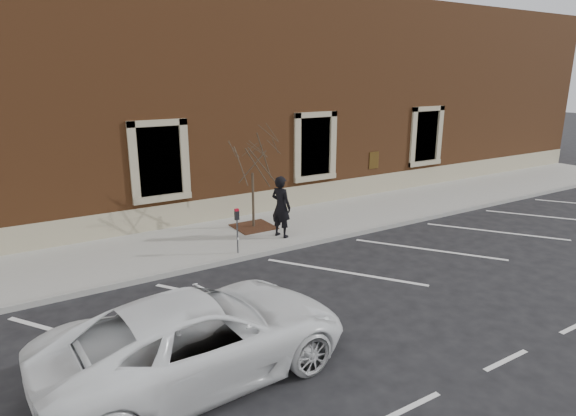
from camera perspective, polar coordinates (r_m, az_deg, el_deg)
ground at (r=14.60m, az=1.24°, el=-4.70°), size 120.00×120.00×0.00m
sidewalk_near at (r=15.98m, az=-2.17°, el=-2.59°), size 40.00×3.50×0.15m
curb_near at (r=14.53m, az=1.35°, el=-4.48°), size 40.00×0.12×0.15m
parking_stripes at (r=12.94m, az=6.60°, el=-7.54°), size 28.00×4.40×0.01m
building_civic at (r=20.64m, az=-10.75°, el=12.38°), size 40.00×8.62×8.00m
man at (r=14.84m, az=-0.83°, el=0.16°), size 0.67×0.82×1.93m
parking_meter at (r=13.52m, az=-6.06°, el=-1.73°), size 0.12×0.09×1.31m
tree_grate at (r=16.04m, az=-4.09°, el=-2.22°), size 1.26×1.26×0.03m
sapling at (r=15.49m, az=-4.26°, el=5.96°), size 2.00×2.00×3.33m
white_truck at (r=8.64m, az=-10.42°, el=-14.75°), size 5.48×2.80×1.48m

